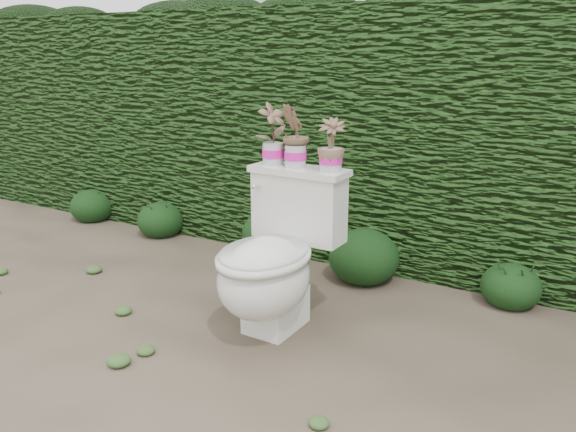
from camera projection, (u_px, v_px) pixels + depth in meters
The scene contains 11 objects.
ground at pixel (288, 351), 2.59m from camera, with size 60.00×60.00×0.00m, color #6D5E4B.
hedge at pixel (408, 135), 3.70m from camera, with size 8.00×1.00×1.60m, color #2D581D.
toilet at pixel (273, 262), 2.70m from camera, with size 0.51×0.69×0.78m.
potted_plant_left at pixel (273, 135), 2.81m from camera, with size 0.16×0.11×0.30m, color #266720.
potted_plant_center at pixel (295, 137), 2.75m from camera, with size 0.16×0.13×0.30m, color #266720.
potted_plant_right at pixel (331, 147), 2.66m from camera, with size 0.13×0.13×0.24m, color #266720.
liriope_clump_0 at pixel (92, 203), 4.58m from camera, with size 0.35×0.35×0.28m, color #193B14.
liriope_clump_1 at pixel (160, 217), 4.21m from camera, with size 0.35×0.35×0.28m, color #193B14.
liriope_clump_2 at pixel (272, 229), 3.82m from camera, with size 0.42×0.42×0.33m, color #193B14.
liriope_clump_3 at pixel (364, 253), 3.36m from camera, with size 0.43×0.43×0.34m, color #193B14.
liriope_clump_4 at pixel (511, 282), 3.04m from camera, with size 0.32×0.32×0.26m, color #193B14.
Camera 1 is at (1.14, -2.01, 1.33)m, focal length 35.00 mm.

